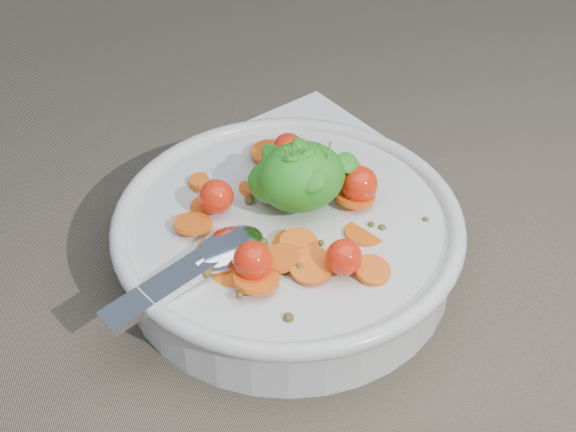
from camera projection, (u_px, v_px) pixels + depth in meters
name	position (u px, v px, depth m)	size (l,w,h in m)	color
ground	(321.00, 286.00, 0.63)	(6.00, 6.00, 0.00)	#7A6D57
bowl	(288.00, 238.00, 0.62)	(0.29, 0.27, 0.11)	silver
napkin	(296.00, 160.00, 0.74)	(0.17, 0.15, 0.01)	white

